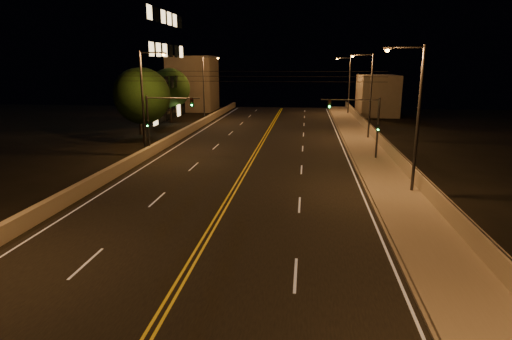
# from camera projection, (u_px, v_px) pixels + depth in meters

# --- Properties ---
(road) EXTENTS (18.00, 120.00, 0.02)m
(road) POSITION_uv_depth(u_px,v_px,m) (228.00, 200.00, 27.09)
(road) COLOR black
(road) RESTS_ON ground
(sidewalk) EXTENTS (3.60, 120.00, 0.30)m
(sidewalk) POSITION_uv_depth(u_px,v_px,m) (404.00, 204.00, 25.84)
(sidewalk) COLOR gray
(sidewalk) RESTS_ON ground
(curb) EXTENTS (0.14, 120.00, 0.15)m
(curb) POSITION_uv_depth(u_px,v_px,m) (372.00, 204.00, 26.07)
(curb) COLOR gray
(curb) RESTS_ON ground
(parapet_wall) EXTENTS (0.30, 120.00, 1.00)m
(parapet_wall) POSITION_uv_depth(u_px,v_px,m) (434.00, 195.00, 25.50)
(parapet_wall) COLOR #A29887
(parapet_wall) RESTS_ON sidewalk
(jersey_barrier) EXTENTS (0.45, 120.00, 0.92)m
(jersey_barrier) POSITION_uv_depth(u_px,v_px,m) (84.00, 188.00, 28.07)
(jersey_barrier) COLOR #A29887
(jersey_barrier) RESTS_ON ground
(distant_building_right) EXTENTS (6.00, 10.00, 6.61)m
(distant_building_right) POSITION_uv_depth(u_px,v_px,m) (377.00, 95.00, 71.74)
(distant_building_right) COLOR gray
(distant_building_right) RESTS_ON ground
(distant_building_left) EXTENTS (8.00, 8.00, 9.78)m
(distant_building_left) POSITION_uv_depth(u_px,v_px,m) (193.00, 84.00, 78.34)
(distant_building_left) COLOR gray
(distant_building_left) RESTS_ON ground
(parapet_rail) EXTENTS (0.06, 120.00, 0.06)m
(parapet_rail) POSITION_uv_depth(u_px,v_px,m) (434.00, 186.00, 25.37)
(parapet_rail) COLOR black
(parapet_rail) RESTS_ON parapet_wall
(lane_markings) EXTENTS (17.32, 116.00, 0.00)m
(lane_markings) POSITION_uv_depth(u_px,v_px,m) (228.00, 200.00, 27.02)
(lane_markings) COLOR silver
(lane_markings) RESTS_ON road
(streetlight_1) EXTENTS (2.55, 0.28, 9.52)m
(streetlight_1) POSITION_uv_depth(u_px,v_px,m) (414.00, 111.00, 26.91)
(streetlight_1) COLOR #2D2D33
(streetlight_1) RESTS_ON ground
(streetlight_2) EXTENTS (2.55, 0.28, 9.52)m
(streetlight_2) POSITION_uv_depth(u_px,v_px,m) (368.00, 91.00, 47.19)
(streetlight_2) COLOR #2D2D33
(streetlight_2) RESTS_ON ground
(streetlight_3) EXTENTS (2.55, 0.28, 9.52)m
(streetlight_3) POSITION_uv_depth(u_px,v_px,m) (348.00, 82.00, 71.27)
(streetlight_3) COLOR #2D2D33
(streetlight_3) RESTS_ON ground
(streetlight_5) EXTENTS (2.55, 0.28, 9.52)m
(streetlight_5) POSITION_uv_depth(u_px,v_px,m) (145.00, 97.00, 39.09)
(streetlight_5) COLOR #2D2D33
(streetlight_5) RESTS_ON ground
(streetlight_6) EXTENTS (2.55, 0.28, 9.52)m
(streetlight_6) POSITION_uv_depth(u_px,v_px,m) (205.00, 85.00, 62.09)
(streetlight_6) COLOR #2D2D33
(streetlight_6) RESTS_ON ground
(traffic_signal_right) EXTENTS (5.11, 0.31, 5.56)m
(traffic_signal_right) POSITION_uv_depth(u_px,v_px,m) (366.00, 121.00, 37.25)
(traffic_signal_right) COLOR #2D2D33
(traffic_signal_right) RESTS_ON ground
(traffic_signal_left) EXTENTS (5.11, 0.31, 5.56)m
(traffic_signal_left) POSITION_uv_depth(u_px,v_px,m) (159.00, 118.00, 39.35)
(traffic_signal_left) COLOR #2D2D33
(traffic_signal_left) RESTS_ON ground
(overhead_wires) EXTENTS (22.00, 0.03, 0.83)m
(overhead_wires) POSITION_uv_depth(u_px,v_px,m) (248.00, 76.00, 34.47)
(overhead_wires) COLOR black
(building_tower) EXTENTS (24.00, 15.00, 33.38)m
(building_tower) POSITION_uv_depth(u_px,v_px,m) (75.00, 2.00, 54.98)
(building_tower) COLOR gray
(building_tower) RESTS_ON ground
(tree_0) EXTENTS (5.94, 5.94, 8.05)m
(tree_0) POSITION_uv_depth(u_px,v_px,m) (142.00, 96.00, 45.33)
(tree_0) COLOR black
(tree_0) RESTS_ON ground
(tree_1) EXTENTS (5.86, 5.86, 7.95)m
(tree_1) POSITION_uv_depth(u_px,v_px,m) (139.00, 93.00, 51.21)
(tree_1) COLOR black
(tree_1) RESTS_ON ground
(tree_2) EXTENTS (5.78, 5.78, 7.83)m
(tree_2) POSITION_uv_depth(u_px,v_px,m) (170.00, 89.00, 61.68)
(tree_2) COLOR black
(tree_2) RESTS_ON ground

